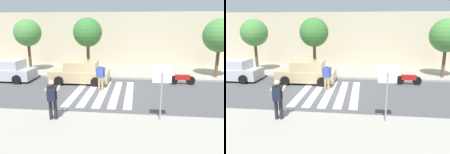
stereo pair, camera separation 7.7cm
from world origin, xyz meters
The scene contains 18 objects.
ground_plane centered at (0.00, 0.00, 0.00)m, with size 120.00×120.00×0.00m, color #4C4C4F.
sidewalk_near centered at (0.00, -6.20, 0.07)m, with size 60.00×6.00×0.14m, color #9E998C.
sidewalk_far centered at (0.00, 6.00, 0.07)m, with size 60.00×4.80×0.14m, color #9E998C.
building_facade_far centered at (0.00, 10.40, 2.58)m, with size 56.00×4.00×5.16m, color beige.
crosswalk_stripe_0 centered at (-1.60, 0.20, 0.00)m, with size 0.44×5.20×0.01m, color silver.
crosswalk_stripe_1 centered at (-0.80, 0.20, 0.00)m, with size 0.44×5.20×0.01m, color silver.
crosswalk_stripe_2 centered at (0.00, 0.20, 0.00)m, with size 0.44×5.20×0.01m, color silver.
crosswalk_stripe_3 centered at (0.80, 0.20, 0.00)m, with size 0.44×5.20×0.01m, color silver.
crosswalk_stripe_4 centered at (1.60, 0.20, 0.00)m, with size 0.44×5.20×0.01m, color silver.
stop_sign centered at (3.03, -3.72, 1.89)m, with size 0.76×0.08×2.40m.
photographer_with_backpack centered at (-1.47, -4.12, 1.17)m, with size 0.69×0.92×1.72m.
pedestrian_crossing centered at (-0.21, 0.68, 0.97)m, with size 0.58×0.26×1.72m.
parked_car_silver centered at (-7.50, 2.30, 0.73)m, with size 4.10×1.92×1.55m.
parked_car_tan centered at (-1.92, 2.30, 0.73)m, with size 4.10×1.92×1.55m.
motorcycle centered at (5.15, 2.60, 0.41)m, with size 1.76×0.60×0.87m.
street_tree_west centered at (-6.95, 4.90, 3.35)m, with size 2.20×2.20×4.34m.
street_tree_center centered at (-1.85, 4.54, 3.43)m, with size 2.25×2.25×4.44m.
street_tree_east centered at (8.01, 4.56, 3.26)m, with size 2.45×2.45×4.36m.
Camera 2 is at (2.07, -12.40, 4.13)m, focal length 35.00 mm.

